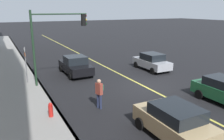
% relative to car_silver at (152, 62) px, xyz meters
% --- Properties ---
extents(ground, '(200.00, 200.00, 0.00)m').
position_rel_car_silver_xyz_m(ground, '(-3.77, 3.46, -0.81)').
color(ground, black).
extents(sidewalk_slab, '(80.00, 3.26, 0.15)m').
position_rel_car_silver_xyz_m(sidewalk_slab, '(-3.77, 11.94, -0.73)').
color(sidewalk_slab, gray).
rests_on(sidewalk_slab, ground).
extents(curb_edge, '(80.00, 0.16, 0.15)m').
position_rel_car_silver_xyz_m(curb_edge, '(-3.77, 10.39, -0.73)').
color(curb_edge, slate).
rests_on(curb_edge, ground).
extents(lane_stripe_center, '(80.00, 0.16, 0.01)m').
position_rel_car_silver_xyz_m(lane_stripe_center, '(-3.77, 3.46, -0.80)').
color(lane_stripe_center, '#D8CC4C').
rests_on(lane_stripe_center, ground).
extents(car_silver, '(4.07, 1.93, 1.61)m').
position_rel_car_silver_xyz_m(car_silver, '(0.00, 0.00, 0.00)').
color(car_silver, '#A8AAB2').
rests_on(car_silver, ground).
extents(car_tan, '(3.89, 2.01, 1.59)m').
position_rel_car_silver_xyz_m(car_tan, '(-10.14, 6.42, 0.01)').
color(car_tan, tan).
rests_on(car_tan, ground).
extents(car_black, '(4.35, 2.10, 1.66)m').
position_rel_car_silver_xyz_m(car_black, '(1.89, 6.97, 0.00)').
color(car_black, black).
rests_on(car_black, ground).
extents(pedestrian_with_backpack, '(0.47, 0.44, 1.79)m').
position_rel_car_silver_xyz_m(pedestrian_with_backpack, '(-5.70, 8.06, 0.25)').
color(pedestrian_with_backpack, '#262D4C').
rests_on(pedestrian_with_backpack, ground).
extents(traffic_light_mast, '(0.28, 4.20, 5.61)m').
position_rel_car_silver_xyz_m(traffic_light_mast, '(-0.20, 9.10, 3.05)').
color(traffic_light_mast, '#1E3823').
rests_on(traffic_light_mast, ground).
extents(street_sign_post, '(0.60, 0.08, 2.93)m').
position_rel_car_silver_xyz_m(street_sign_post, '(0.81, 11.21, 0.92)').
color(street_sign_post, slate).
rests_on(street_sign_post, ground).
extents(fire_hydrant, '(0.24, 0.24, 0.94)m').
position_rel_car_silver_xyz_m(fire_hydrant, '(-5.78, 10.91, -0.34)').
color(fire_hydrant, red).
rests_on(fire_hydrant, ground).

